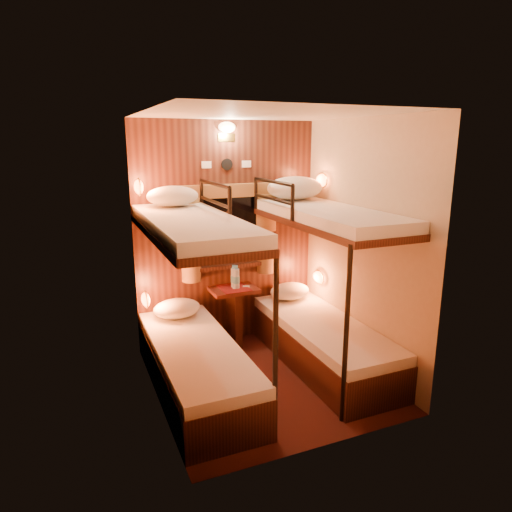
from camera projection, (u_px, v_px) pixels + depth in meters
name	position (u px, v px, depth m)	size (l,w,h in m)	color
floor	(266.00, 379.00, 4.30)	(2.10, 2.10, 0.00)	#3B1A10
ceiling	(267.00, 114.00, 3.72)	(2.10, 2.10, 0.00)	silver
wall_back	(227.00, 235.00, 4.95)	(2.40, 2.40, 0.00)	#C6B293
wall_front	(330.00, 291.00, 3.07)	(2.40, 2.40, 0.00)	#C6B293
wall_left	(152.00, 268.00, 3.63)	(2.40, 2.40, 0.00)	#C6B293
wall_right	(361.00, 246.00, 4.39)	(2.40, 2.40, 0.00)	#C6B293
back_panel	(227.00, 235.00, 4.93)	(2.00, 0.03, 2.40)	black
bunk_left	(195.00, 333.00, 3.98)	(0.72, 1.90, 1.82)	black
bunk_right	(323.00, 312.00, 4.47)	(0.72, 1.90, 1.82)	black
window	(228.00, 237.00, 4.91)	(1.00, 0.12, 0.79)	black
curtains	(229.00, 230.00, 4.86)	(1.10, 0.22, 1.00)	brown
back_fixtures	(227.00, 135.00, 4.65)	(0.54, 0.09, 0.48)	black
reading_lamps	(238.00, 237.00, 4.62)	(2.00, 0.20, 1.25)	orange
table	(234.00, 309.00, 4.96)	(0.50, 0.34, 0.66)	#511312
bottle_left	(236.00, 278.00, 4.87)	(0.07, 0.07, 0.25)	#99BFE5
bottle_right	(234.00, 278.00, 4.91)	(0.07, 0.07, 0.25)	#99BFE5
sachet_a	(246.00, 286.00, 4.95)	(0.07, 0.06, 0.01)	silver
sachet_b	(236.00, 288.00, 4.89)	(0.07, 0.05, 0.01)	silver
pillow_lower_left	(177.00, 308.00, 4.59)	(0.47, 0.34, 0.19)	silver
pillow_lower_right	(290.00, 291.00, 5.13)	(0.46, 0.33, 0.18)	silver
pillow_upper_left	(173.00, 196.00, 4.28)	(0.49, 0.35, 0.19)	silver
pillow_upper_right	(295.00, 188.00, 4.78)	(0.61, 0.44, 0.24)	silver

